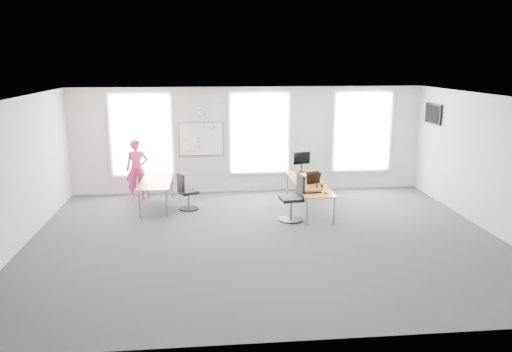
{
  "coord_description": "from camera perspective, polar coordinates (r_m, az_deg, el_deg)",
  "views": [
    {
      "loc": [
        -1.21,
        -10.01,
        3.74
      ],
      "look_at": [
        -0.08,
        1.2,
        1.1
      ],
      "focal_mm": 35.0,
      "sensor_mm": 36.0,
      "label": 1
    }
  ],
  "objects": [
    {
      "name": "monitor",
      "position": [
        13.82,
        5.24,
        1.83
      ],
      "size": [
        0.5,
        0.21,
        0.57
      ],
      "rotation": [
        0.0,
        0.0,
        0.29
      ],
      "color": "black",
      "rests_on": "desk_right"
    },
    {
      "name": "chair_left",
      "position": [
        12.78,
        -7.97,
        -2.02
      ],
      "size": [
        0.57,
        0.57,
        0.95
      ],
      "rotation": [
        0.0,
        0.0,
        2.0
      ],
      "color": "black",
      "rests_on": "ground"
    },
    {
      "name": "wall_front",
      "position": [
        6.53,
        5.33,
        -6.96
      ],
      "size": [
        10.0,
        0.0,
        10.0
      ],
      "primitive_type": "plane",
      "rotation": [
        -1.57,
        0.0,
        0.0
      ],
      "color": "silver",
      "rests_on": "ground"
    },
    {
      "name": "window_left",
      "position": [
        14.24,
        -12.97,
        4.62
      ],
      "size": [
        1.6,
        0.06,
        2.2
      ],
      "primitive_type": "cube",
      "color": "white",
      "rests_on": "wall_back"
    },
    {
      "name": "wall_left",
      "position": [
        10.94,
        -25.89,
        0.02
      ],
      "size": [
        0.0,
        10.0,
        10.0
      ],
      "primitive_type": "plane",
      "rotation": [
        1.57,
        0.0,
        1.57
      ],
      "color": "silver",
      "rests_on": "ground"
    },
    {
      "name": "wall_back",
      "position": [
        14.24,
        -0.82,
        4.14
      ],
      "size": [
        10.0,
        0.0,
        10.0
      ],
      "primitive_type": "plane",
      "rotation": [
        1.57,
        0.0,
        0.0
      ],
      "color": "silver",
      "rests_on": "ground"
    },
    {
      "name": "desk_left",
      "position": [
        13.08,
        -11.33,
        -0.75
      ],
      "size": [
        0.77,
        1.94,
        0.71
      ],
      "color": "orange",
      "rests_on": "ground"
    },
    {
      "name": "laptop_sleeve",
      "position": [
        12.59,
        6.59,
        -0.22
      ],
      "size": [
        0.38,
        0.3,
        0.3
      ],
      "rotation": [
        0.0,
        0.0,
        0.3
      ],
      "color": "black",
      "rests_on": "desk_right"
    },
    {
      "name": "mouse",
      "position": [
        11.73,
        7.97,
        -1.91
      ],
      "size": [
        0.08,
        0.12,
        0.05
      ],
      "primitive_type": "ellipsoid",
      "rotation": [
        0.0,
        0.0,
        0.01
      ],
      "color": "black",
      "rests_on": "desk_right"
    },
    {
      "name": "floor",
      "position": [
        10.76,
        1.07,
        -7.17
      ],
      "size": [
        10.0,
        10.0,
        0.0
      ],
      "primitive_type": "plane",
      "color": "#2C2C32",
      "rests_on": "ground"
    },
    {
      "name": "tv",
      "position": [
        14.47,
        19.61,
        6.72
      ],
      "size": [
        0.06,
        0.9,
        0.55
      ],
      "primitive_type": "cube",
      "color": "black",
      "rests_on": "wall_right"
    },
    {
      "name": "wall_clock",
      "position": [
        14.05,
        -6.36,
        7.43
      ],
      "size": [
        0.3,
        0.04,
        0.3
      ],
      "primitive_type": "cylinder",
      "rotation": [
        1.57,
        0.0,
        0.0
      ],
      "color": "gray",
      "rests_on": "wall_back"
    },
    {
      "name": "desk_right",
      "position": [
        12.75,
        6.05,
        -0.94
      ],
      "size": [
        0.76,
        2.83,
        0.69
      ],
      "color": "orange",
      "rests_on": "ground"
    },
    {
      "name": "person",
      "position": [
        13.94,
        -13.45,
        0.76
      ],
      "size": [
        0.66,
        0.49,
        1.66
      ],
      "primitive_type": "imported",
      "rotation": [
        0.0,
        0.0,
        0.16
      ],
      "color": "#D32F6F",
      "rests_on": "ground"
    },
    {
      "name": "window_right",
      "position": [
        14.83,
        12.04,
        4.99
      ],
      "size": [
        1.6,
        0.06,
        2.2
      ],
      "primitive_type": "cube",
      "color": "white",
      "rests_on": "wall_back"
    },
    {
      "name": "ceiling",
      "position": [
        10.11,
        1.14,
        8.98
      ],
      "size": [
        10.0,
        10.0,
        0.0
      ],
      "primitive_type": "plane",
      "rotation": [
        3.14,
        0.0,
        0.0
      ],
      "color": "white",
      "rests_on": "ground"
    },
    {
      "name": "wall_right",
      "position": [
        11.99,
        25.56,
        1.12
      ],
      "size": [
        0.0,
        10.0,
        10.0
      ],
      "primitive_type": "plane",
      "rotation": [
        1.57,
        0.0,
        -1.57
      ],
      "color": "silver",
      "rests_on": "ground"
    },
    {
      "name": "headphones",
      "position": [
        12.25,
        7.22,
        -1.12
      ],
      "size": [
        0.17,
        0.09,
        0.1
      ],
      "rotation": [
        0.0,
        0.0,
        0.26
      ],
      "color": "black",
      "rests_on": "desk_right"
    },
    {
      "name": "paper_stack",
      "position": [
        13.05,
        5.12,
        -0.14
      ],
      "size": [
        0.34,
        0.27,
        0.11
      ],
      "primitive_type": "cube",
      "rotation": [
        0.0,
        0.0,
        0.1
      ],
      "color": "#F2E5C0",
      "rests_on": "desk_right"
    },
    {
      "name": "chair_right",
      "position": [
        11.84,
        4.34,
        -2.82
      ],
      "size": [
        0.59,
        0.59,
        1.1
      ],
      "rotation": [
        0.0,
        0.0,
        -1.43
      ],
      "color": "black",
      "rests_on": "ground"
    },
    {
      "name": "lens_cap",
      "position": [
        11.99,
        7.37,
        -1.64
      ],
      "size": [
        0.07,
        0.07,
        0.01
      ],
      "primitive_type": "cylinder",
      "rotation": [
        0.0,
        0.0,
        -0.07
      ],
      "color": "black",
      "rests_on": "desk_right"
    },
    {
      "name": "whiteboard",
      "position": [
        14.15,
        -6.28,
        4.21
      ],
      "size": [
        1.2,
        0.03,
        0.9
      ],
      "primitive_type": "cube",
      "color": "white",
      "rests_on": "wall_back"
    },
    {
      "name": "window_mid",
      "position": [
        14.21,
        0.4,
        4.93
      ],
      "size": [
        1.6,
        0.06,
        2.2
      ],
      "primitive_type": "cube",
      "color": "white",
      "rests_on": "wall_back"
    },
    {
      "name": "keyboard",
      "position": [
        11.78,
        6.45,
        -1.86
      ],
      "size": [
        0.46,
        0.24,
        0.02
      ],
      "primitive_type": "cube",
      "rotation": [
        0.0,
        0.0,
        0.2
      ],
      "color": "black",
      "rests_on": "desk_right"
    }
  ]
}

